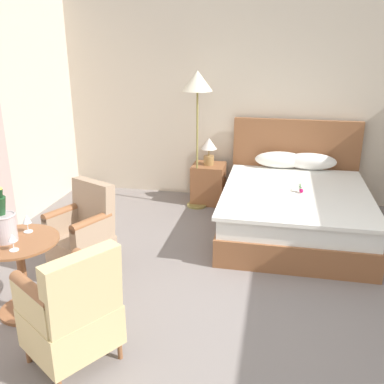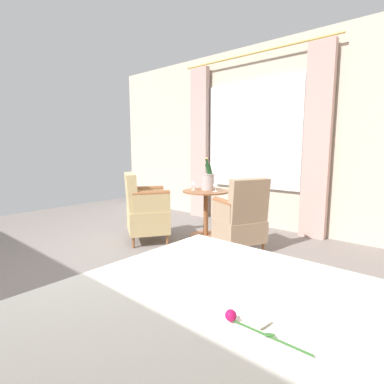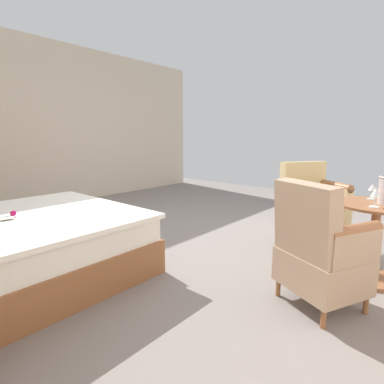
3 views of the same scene
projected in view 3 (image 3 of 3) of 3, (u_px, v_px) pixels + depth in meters
name	position (u px, v px, depth m)	size (l,w,h in m)	color
ground_plane	(190.00, 235.00, 3.80)	(7.83, 7.83, 0.00)	gray
wall_far_side	(63.00, 125.00, 5.55)	(0.12, 6.45, 2.89)	beige
side_table_round	(374.00, 237.00, 2.54)	(0.67, 0.67, 0.68)	brown
wine_glass_near_bucket	(372.00, 188.00, 2.65)	(0.07, 0.07, 0.14)	white
wine_glass_near_edge	(376.00, 194.00, 2.35)	(0.08, 0.08, 0.16)	white
armchair_by_window	(319.00, 251.00, 2.14)	(0.68, 0.68, 0.93)	brown
armchair_facing_bed	(311.00, 208.00, 3.37)	(0.76, 0.76, 0.95)	brown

